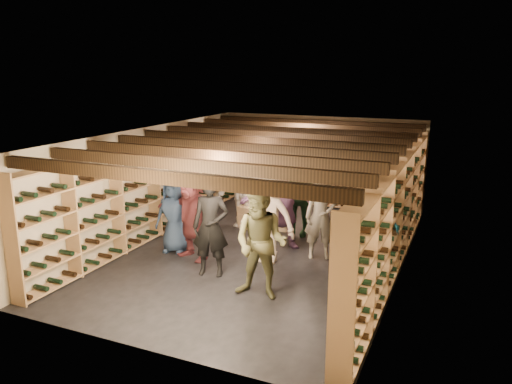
{
  "coord_description": "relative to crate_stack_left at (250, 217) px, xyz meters",
  "views": [
    {
      "loc": [
        3.75,
        -8.84,
        3.66
      ],
      "look_at": [
        -0.22,
        0.2,
        1.18
      ],
      "focal_mm": 35.0,
      "sensor_mm": 36.0,
      "label": 1
    }
  ],
  "objects": [
    {
      "name": "person_6",
      "position": [
        -0.77,
        -2.0,
        0.52
      ],
      "size": [
        0.82,
        0.59,
        1.54
      ],
      "primitive_type": "imported",
      "rotation": [
        0.0,
        0.0,
        0.14
      ],
      "color": "#23334E",
      "rests_on": "ground"
    },
    {
      "name": "ground",
      "position": [
        0.86,
        -1.3,
        -0.26
      ],
      "size": [
        8.0,
        8.0,
        0.0
      ],
      "primitive_type": "plane",
      "color": "black",
      "rests_on": "ground"
    },
    {
      "name": "walls",
      "position": [
        0.86,
        -1.3,
        0.95
      ],
      "size": [
        5.52,
        8.02,
        2.4
      ],
      "color": "beige",
      "rests_on": "ground"
    },
    {
      "name": "person_3",
      "position": [
        1.17,
        -1.79,
        0.66
      ],
      "size": [
        1.26,
        0.82,
        1.84
      ],
      "primitive_type": "imported",
      "rotation": [
        0.0,
        0.0,
        -0.12
      ],
      "color": "#C3AC97",
      "rests_on": "ground"
    },
    {
      "name": "ceiling",
      "position": [
        0.86,
        -1.3,
        2.15
      ],
      "size": [
        5.5,
        8.0,
        0.01
      ],
      "primitive_type": "cube",
      "color": "beige",
      "rests_on": "walls"
    },
    {
      "name": "wine_rack_right",
      "position": [
        3.43,
        -1.3,
        0.82
      ],
      "size": [
        0.32,
        7.5,
        2.15
      ],
      "color": "#A98252",
      "rests_on": "ground"
    },
    {
      "name": "crate_loose",
      "position": [
        2.34,
        1.09,
        -0.17
      ],
      "size": [
        0.56,
        0.43,
        0.17
      ],
      "primitive_type": "cube",
      "rotation": [
        0.0,
        0.0,
        -0.21
      ],
      "color": "tan",
      "rests_on": "ground"
    },
    {
      "name": "person_1",
      "position": [
        0.48,
        -2.74,
        0.65
      ],
      "size": [
        0.74,
        0.58,
        1.81
      ],
      "primitive_type": "imported",
      "rotation": [
        0.0,
        0.0,
        0.24
      ],
      "color": "black",
      "rests_on": "ground"
    },
    {
      "name": "person_11",
      "position": [
        1.12,
        -0.85,
        0.69
      ],
      "size": [
        1.83,
        1.23,
        1.89
      ],
      "primitive_type": "imported",
      "rotation": [
        0.0,
        0.0,
        0.42
      ],
      "color": "#8F6193",
      "rests_on": "ground"
    },
    {
      "name": "wine_rack_left",
      "position": [
        -1.71,
        -1.3,
        0.82
      ],
      "size": [
        0.32,
        7.5,
        2.15
      ],
      "color": "#A98252",
      "rests_on": "ground"
    },
    {
      "name": "person_8",
      "position": [
        2.81,
        -1.04,
        0.56
      ],
      "size": [
        0.88,
        0.73,
        1.63
      ],
      "primitive_type": "imported",
      "rotation": [
        0.0,
        0.0,
        -0.15
      ],
      "color": "#482217",
      "rests_on": "ground"
    },
    {
      "name": "crate_stack_right",
      "position": [
        0.71,
        0.19,
        0.0
      ],
      "size": [
        0.53,
        0.37,
        0.51
      ],
      "rotation": [
        0.0,
        0.0,
        0.09
      ],
      "color": "tan",
      "rests_on": "ground"
    },
    {
      "name": "person_7",
      "position": [
        2.03,
        -1.15,
        0.59
      ],
      "size": [
        0.72,
        0.62,
        1.68
      ],
      "primitive_type": "imported",
      "rotation": [
        0.0,
        0.0,
        0.42
      ],
      "color": "gray",
      "rests_on": "ground"
    },
    {
      "name": "person_12",
      "position": [
        3.04,
        -0.0,
        0.61
      ],
      "size": [
        0.99,
        0.83,
        1.73
      ],
      "primitive_type": "imported",
      "rotation": [
        0.0,
        0.0,
        0.39
      ],
      "color": "#333137",
      "rests_on": "ground"
    },
    {
      "name": "ceiling_joists",
      "position": [
        0.86,
        -1.3,
        2.01
      ],
      "size": [
        5.4,
        7.12,
        0.18
      ],
      "color": "black",
      "rests_on": "ground"
    },
    {
      "name": "wine_rack_back",
      "position": [
        0.86,
        2.53,
        0.82
      ],
      "size": [
        4.7,
        0.3,
        2.15
      ],
      "color": "#A98252",
      "rests_on": "ground"
    },
    {
      "name": "person_4",
      "position": [
        3.04,
        -1.8,
        0.7
      ],
      "size": [
        1.15,
        0.53,
        1.91
      ],
      "primitive_type": "imported",
      "rotation": [
        0.0,
        0.0,
        0.06
      ],
      "color": "#196581",
      "rests_on": "ground"
    },
    {
      "name": "person_10",
      "position": [
        1.18,
        -0.0,
        0.61
      ],
      "size": [
        1.04,
        0.5,
        1.73
      ],
      "primitive_type": "imported",
      "rotation": [
        0.0,
        0.0,
        0.08
      ],
      "color": "#234D2A",
      "rests_on": "ground"
    },
    {
      "name": "person_2",
      "position": [
        1.65,
        -3.22,
        0.67
      ],
      "size": [
        0.92,
        0.72,
        1.85
      ],
      "primitive_type": "imported",
      "rotation": [
        0.0,
        0.0,
        0.02
      ],
      "color": "brown",
      "rests_on": "ground"
    },
    {
      "name": "person_5",
      "position": [
        -0.25,
        -2.16,
        0.63
      ],
      "size": [
        1.72,
        1.04,
        1.77
      ],
      "primitive_type": "imported",
      "rotation": [
        0.0,
        0.0,
        -0.34
      ],
      "color": "brown",
      "rests_on": "ground"
    },
    {
      "name": "person_9",
      "position": [
        -0.22,
        -0.0,
        0.69
      ],
      "size": [
        1.23,
        0.71,
        1.89
      ],
      "primitive_type": "imported",
      "rotation": [
        0.0,
        0.0,
        -0.01
      ],
      "color": "#A6A399",
      "rests_on": "ground"
    },
    {
      "name": "crate_stack_left",
      "position": [
        0.0,
        0.0,
        0.0
      ],
      "size": [
        0.57,
        0.46,
        0.51
      ],
      "rotation": [
        0.0,
        0.0,
        -0.29
      ],
      "color": "tan",
      "rests_on": "ground"
    }
  ]
}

